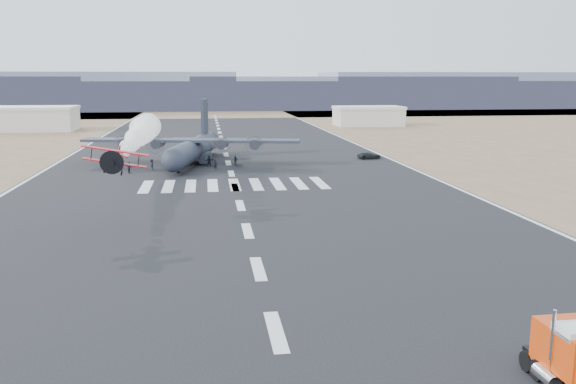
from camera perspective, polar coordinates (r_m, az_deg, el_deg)
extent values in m
plane|color=black|center=(36.58, -1.14, -12.91)|extent=(500.00, 500.00, 0.00)
cube|color=brown|center=(263.74, -6.94, 7.42)|extent=(500.00, 80.00, 0.00)
cube|color=slate|center=(299.68, -19.75, 8.89)|extent=(150.00, 50.00, 17.00)
cube|color=slate|center=(293.44, -7.06, 9.01)|extent=(150.00, 50.00, 13.00)
cube|color=slate|center=(301.35, 5.55, 9.28)|extent=(150.00, 50.00, 15.00)
cube|color=slate|center=(322.44, 17.02, 9.13)|extent=(150.00, 50.00, 17.00)
cube|color=beige|center=(185.07, -22.94, 6.24)|extent=(24.00, 14.00, 6.00)
cube|color=silver|center=(184.89, -23.02, 7.26)|extent=(24.50, 14.50, 0.80)
cube|color=beige|center=(190.33, 7.52, 6.97)|extent=(20.00, 12.00, 5.20)
cube|color=silver|center=(190.17, 7.54, 7.84)|extent=(20.50, 12.50, 0.80)
cube|color=black|center=(33.40, 24.72, -15.36)|extent=(1.18, 6.51, 0.24)
cube|color=red|center=(33.31, 24.35, -12.97)|extent=(2.42, 1.95, 2.48)
cylinder|color=black|center=(33.42, 22.36, -15.16)|extent=(0.40, 1.06, 1.05)
cylinder|color=black|center=(34.15, 21.51, -14.52)|extent=(0.40, 1.06, 1.05)
cylinder|color=black|center=(35.26, 24.69, -13.95)|extent=(0.40, 1.06, 1.05)
cylinder|color=red|center=(62.09, -15.83, 3.03)|extent=(0.94, 5.09, 0.92)
sphere|color=black|center=(62.25, -15.82, 3.38)|extent=(0.71, 0.71, 0.71)
cylinder|color=black|center=(59.70, -16.14, 2.72)|extent=(1.02, 0.61, 1.02)
cylinder|color=black|center=(59.35, -16.19, 2.67)|extent=(2.24, 0.04, 2.24)
cube|color=red|center=(61.74, -15.86, 2.65)|extent=(6.04, 1.04, 1.12)
cube|color=red|center=(61.29, -15.96, 3.74)|extent=(6.24, 1.04, 1.15)
cube|color=red|center=(64.33, -15.58, 3.75)|extent=(0.11, 0.92, 1.02)
cube|color=red|center=(64.39, -15.55, 3.30)|extent=(2.04, 0.72, 0.08)
cylinder|color=black|center=(61.58, -16.62, 1.78)|extent=(0.12, 0.45, 0.45)
cylinder|color=black|center=(61.35, -15.12, 1.82)|extent=(0.12, 0.45, 0.45)
sphere|color=white|center=(64.59, -15.53, 3.33)|extent=(0.71, 0.71, 0.71)
sphere|color=white|center=(66.99, -15.27, 3.62)|extent=(0.96, 0.96, 0.96)
sphere|color=white|center=(69.39, -15.02, 3.89)|extent=(1.21, 1.21, 1.21)
sphere|color=white|center=(71.80, -14.79, 4.14)|extent=(1.46, 1.46, 1.46)
sphere|color=white|center=(74.21, -14.57, 4.37)|extent=(1.71, 1.71, 1.71)
sphere|color=white|center=(76.61, -14.37, 4.60)|extent=(1.96, 1.96, 1.96)
sphere|color=white|center=(79.03, -14.18, 4.80)|extent=(2.21, 2.21, 2.21)
sphere|color=white|center=(81.44, -14.00, 5.00)|extent=(2.46, 2.46, 2.46)
sphere|color=white|center=(83.85, -13.84, 5.18)|extent=(2.71, 2.71, 2.71)
sphere|color=white|center=(86.27, -13.68, 5.35)|extent=(2.97, 2.97, 2.97)
sphere|color=white|center=(88.69, -13.53, 5.52)|extent=(3.22, 3.22, 3.22)
sphere|color=white|center=(91.11, -13.38, 5.67)|extent=(3.47, 3.47, 3.47)
sphere|color=white|center=(93.53, -13.25, 5.82)|extent=(3.72, 3.72, 3.72)
sphere|color=white|center=(95.95, -13.12, 5.96)|extent=(3.97, 3.97, 3.97)
cylinder|color=#212732|center=(105.62, -8.95, 3.90)|extent=(8.76, 26.03, 3.69)
sphere|color=#212732|center=(93.18, -10.67, 2.95)|extent=(3.69, 3.69, 3.69)
cone|color=#212732|center=(118.17, -7.58, 4.64)|extent=(4.72, 6.15, 3.69)
cube|color=#212732|center=(104.54, -9.08, 4.79)|extent=(36.90, 11.14, 0.46)
cylinder|color=#212732|center=(107.15, -14.93, 4.46)|extent=(2.32, 3.76, 1.66)
cylinder|color=#3F3F44|center=(105.41, -15.24, 4.34)|extent=(3.08, 0.67, 3.13)
cylinder|color=#212732|center=(105.51, -12.07, 4.49)|extent=(2.32, 3.76, 1.66)
cylinder|color=#3F3F44|center=(103.75, -12.35, 4.38)|extent=(3.08, 0.67, 3.13)
cylinder|color=#212732|center=(103.05, -6.12, 4.52)|extent=(2.32, 3.76, 1.66)
cylinder|color=#3F3F44|center=(101.25, -6.30, 4.41)|extent=(3.08, 0.67, 3.13)
cylinder|color=#212732|center=(102.25, -3.06, 4.52)|extent=(2.32, 3.76, 1.66)
cylinder|color=#3F3F44|center=(100.43, -3.18, 4.41)|extent=(3.08, 0.67, 3.13)
cube|color=#212732|center=(115.98, -7.81, 6.81)|extent=(1.37, 4.17, 7.37)
cube|color=#212732|center=(116.74, -7.72, 4.93)|extent=(13.20, 5.28, 0.32)
cube|color=#212732|center=(107.14, -9.88, 3.22)|extent=(2.19, 5.64, 1.47)
cylinder|color=black|center=(107.21, -9.87, 2.95)|extent=(0.65, 1.09, 1.01)
cube|color=#212732|center=(106.26, -7.75, 3.22)|extent=(2.19, 5.64, 1.47)
cylinder|color=black|center=(106.33, -7.74, 2.95)|extent=(0.65, 1.09, 1.01)
cylinder|color=black|center=(96.11, -10.23, 2.00)|extent=(0.53, 0.89, 0.83)
imported|color=black|center=(112.26, 7.62, 3.40)|extent=(4.56, 2.61, 1.20)
imported|color=black|center=(102.26, -10.30, 2.79)|extent=(0.85, 0.81, 1.81)
imported|color=black|center=(103.50, -10.39, 2.84)|extent=(0.93, 0.93, 1.67)
imported|color=black|center=(99.83, -12.64, 2.52)|extent=(0.64, 1.22, 1.82)
imported|color=black|center=(103.50, -4.93, 2.96)|extent=(1.05, 0.82, 1.60)
imported|color=black|center=(100.20, -10.34, 2.65)|extent=(1.05, 0.81, 1.89)
imported|color=black|center=(102.67, -7.36, 2.91)|extent=(1.77, 1.24, 1.84)
imported|color=black|center=(99.03, -6.80, 2.57)|extent=(0.75, 0.74, 1.59)
imported|color=black|center=(97.62, -14.62, 2.22)|extent=(0.94, 0.98, 1.73)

